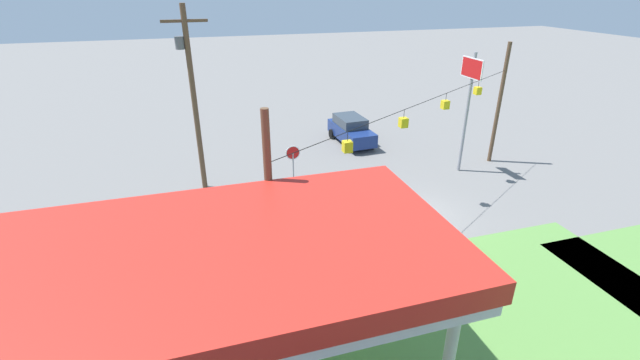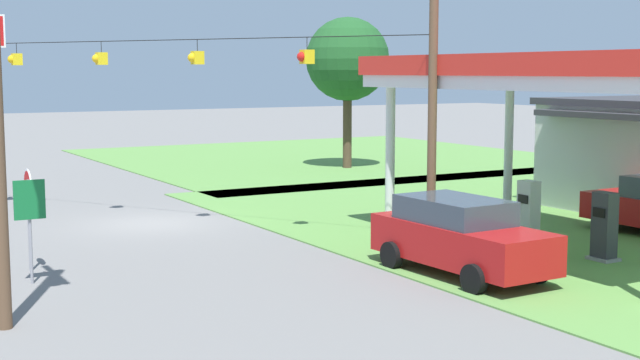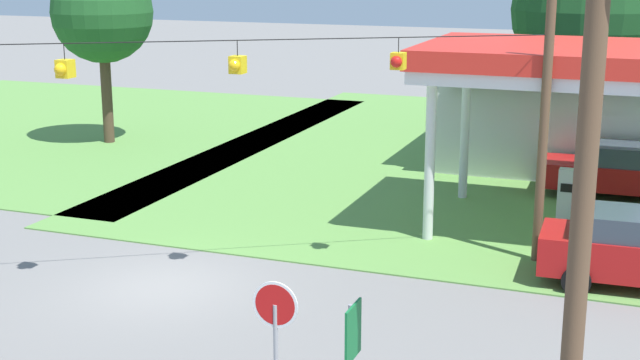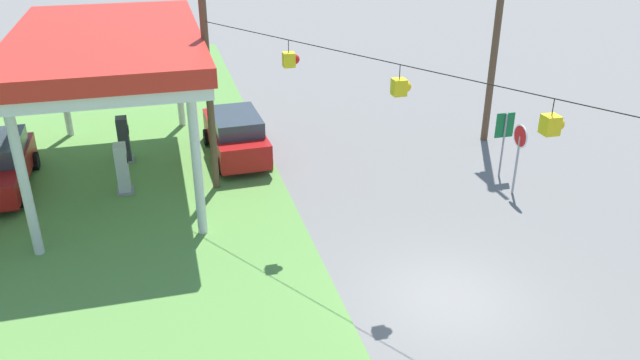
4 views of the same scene
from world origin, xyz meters
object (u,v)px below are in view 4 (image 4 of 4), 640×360
gas_station_canopy (107,46)px  fuel_pump_near (123,170)px  utility_pole_main (499,7)px  car_at_pumps_front (236,134)px  stop_sign_roadside (519,144)px  route_sign (504,132)px  fuel_pump_far (124,141)px

gas_station_canopy → fuel_pump_near: gas_station_canopy is taller
gas_station_canopy → utility_pole_main: 14.41m
car_at_pumps_front → stop_sign_roadside: 10.42m
fuel_pump_near → utility_pole_main: bearing=-84.5°
fuel_pump_near → route_sign: bearing=-98.8°
fuel_pump_far → car_at_pumps_front: size_ratio=0.36×
fuel_pump_near → utility_pole_main: (1.38, -14.39, 4.55)m
gas_station_canopy → utility_pole_main: (-0.00, -14.40, 0.63)m
fuel_pump_far → utility_pole_main: utility_pole_main is taller
gas_station_canopy → fuel_pump_far: 4.15m
stop_sign_roadside → route_sign: bearing=169.3°
gas_station_canopy → stop_sign_roadside: size_ratio=4.45×
gas_station_canopy → fuel_pump_near: 4.15m
gas_station_canopy → fuel_pump_far: (1.38, -0.00, -3.91)m
gas_station_canopy → route_sign: size_ratio=4.64×
fuel_pump_far → stop_sign_roadside: 14.35m
fuel_pump_far → route_sign: (-4.81, -13.16, 0.86)m
gas_station_canopy → fuel_pump_near: size_ratio=6.22×
gas_station_canopy → fuel_pump_far: bearing=-0.1°
gas_station_canopy → stop_sign_roadside: bearing=-110.6°
utility_pole_main → stop_sign_roadside: bearing=162.8°
utility_pole_main → gas_station_canopy: bearing=90.0°
route_sign → utility_pole_main: 5.18m
fuel_pump_far → stop_sign_roadside: size_ratio=0.72×
fuel_pump_near → route_sign: size_ratio=0.75×
fuel_pump_far → stop_sign_roadside: (-6.22, -12.90, 0.96)m
fuel_pump_far → route_sign: route_sign is taller
gas_station_canopy → utility_pole_main: utility_pole_main is taller
fuel_pump_far → utility_pole_main: bearing=-95.5°
gas_station_canopy → stop_sign_roadside: 14.09m
fuel_pump_far → car_at_pumps_front: car_at_pumps_front is taller
gas_station_canopy → fuel_pump_far: gas_station_canopy is taller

